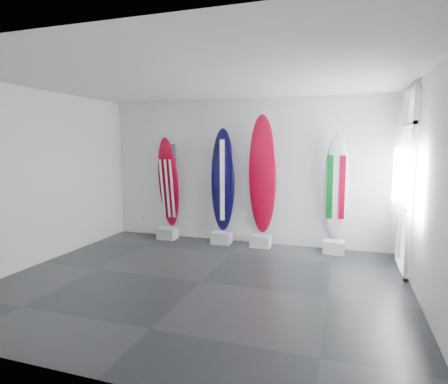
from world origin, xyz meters
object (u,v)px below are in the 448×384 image
(surfboard_swiss, at_px, (263,176))
(surfboard_italy, at_px, (336,188))
(surfboard_usa, at_px, (169,183))
(surfboard_navy, at_px, (223,181))

(surfboard_swiss, relative_size, surfboard_italy, 1.19)
(surfboard_usa, xyz_separation_m, surfboard_italy, (3.52, 0.00, 0.02))
(surfboard_navy, relative_size, surfboard_swiss, 0.89)
(surfboard_navy, bearing_deg, surfboard_swiss, -16.58)
(surfboard_italy, bearing_deg, surfboard_swiss, -179.61)
(surfboard_swiss, bearing_deg, surfboard_navy, 173.56)
(surfboard_usa, xyz_separation_m, surfboard_swiss, (2.10, 0.00, 0.22))
(surfboard_navy, xyz_separation_m, surfboard_swiss, (0.84, 0.00, 0.12))
(surfboard_usa, relative_size, surfboard_italy, 0.98)
(surfboard_swiss, xyz_separation_m, surfboard_italy, (1.43, 0.00, -0.19))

